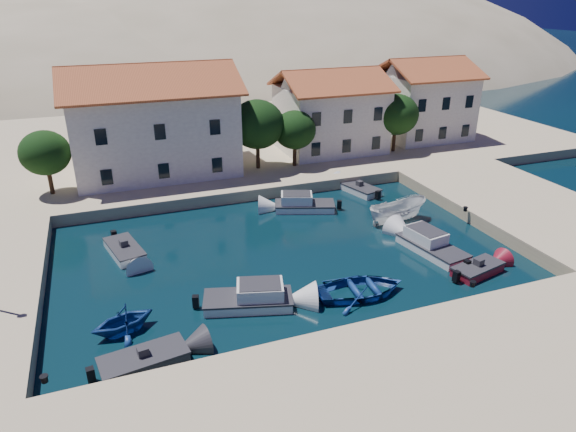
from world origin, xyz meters
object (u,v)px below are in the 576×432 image
object	(u,v)px
cabin_cruiser_east	(432,246)
cabin_cruiser_south	(248,299)
building_left	(153,118)
building_mid	(330,109)
boat_east	(396,222)
rowboat_south	(361,294)
building_right	(424,98)

from	to	relation	value
cabin_cruiser_east	cabin_cruiser_south	bearing A→B (deg)	88.37
building_left	building_mid	world-z (taller)	building_left
building_mid	boat_east	xyz separation A→B (m)	(-2.01, -16.98, -5.22)
building_mid	cabin_cruiser_east	bearing A→B (deg)	-96.34
rowboat_south	boat_east	bearing A→B (deg)	-37.24
boat_east	rowboat_south	bearing A→B (deg)	133.04
cabin_cruiser_south	cabin_cruiser_east	bearing A→B (deg)	23.66
building_left	boat_east	distance (m)	23.37
building_left	boat_east	bearing A→B (deg)	-44.99
building_right	boat_east	distance (m)	23.44
cabin_cruiser_south	boat_east	world-z (taller)	cabin_cruiser_south
rowboat_south	cabin_cruiser_east	distance (m)	7.71
building_right	rowboat_south	bearing A→B (deg)	-129.28
building_left	building_mid	distance (m)	18.04
building_left	cabin_cruiser_east	xyz separation A→B (m)	(15.52, -21.27, -5.46)
cabin_cruiser_south	building_right	bearing A→B (deg)	57.56
building_mid	boat_east	size ratio (longest dim) A/B	2.09
building_right	cabin_cruiser_east	world-z (taller)	building_right
cabin_cruiser_south	boat_east	distance (m)	15.81
rowboat_south	building_right	bearing A→B (deg)	-34.50
cabin_cruiser_east	rowboat_south	bearing A→B (deg)	103.80
rowboat_south	boat_east	world-z (taller)	boat_east
cabin_cruiser_south	rowboat_south	xyz separation A→B (m)	(6.55, -1.15, -0.48)
building_left	building_mid	size ratio (longest dim) A/B	1.40
building_left	rowboat_south	xyz separation A→B (m)	(8.46, -24.33, -5.94)
building_left	cabin_cruiser_south	size ratio (longest dim) A/B	2.73
building_left	rowboat_south	world-z (taller)	building_left
cabin_cruiser_south	building_left	bearing A→B (deg)	110.41
building_mid	building_left	bearing A→B (deg)	-176.82
building_left	cabin_cruiser_east	world-z (taller)	building_left
building_left	rowboat_south	bearing A→B (deg)	-70.82
rowboat_south	boat_east	xyz separation A→B (m)	(7.52, 8.35, 0.00)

